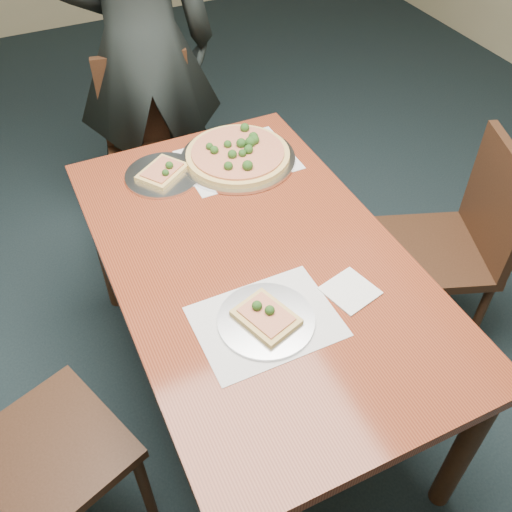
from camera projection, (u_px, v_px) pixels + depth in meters
name	position (u px, v px, depth m)	size (l,w,h in m)	color
ground	(266.00, 408.00, 2.27)	(8.00, 8.00, 0.00)	black
dining_table	(256.00, 276.00, 1.88)	(0.90, 1.50, 0.75)	#612313
chair_far	(153.00, 144.00, 2.68)	(0.50, 0.50, 0.91)	black
chair_left	(16.00, 463.00, 1.58)	(0.54, 0.54, 0.91)	black
chair_right	(456.00, 239.00, 2.22)	(0.54, 0.54, 0.91)	black
diner	(141.00, 46.00, 2.48)	(0.68, 0.45, 1.86)	black
placemat_main	(238.00, 160.00, 2.19)	(0.42, 0.32, 0.00)	white
placemat_near	(266.00, 321.00, 1.63)	(0.40, 0.30, 0.00)	white
pizza_pan	(238.00, 155.00, 2.17)	(0.44, 0.44, 0.07)	silver
slice_plate_near	(266.00, 318.00, 1.62)	(0.28, 0.28, 0.06)	silver
slice_plate_far	(163.00, 173.00, 2.11)	(0.28, 0.28, 0.06)	silver
napkin	(350.00, 291.00, 1.71)	(0.14, 0.14, 0.01)	white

